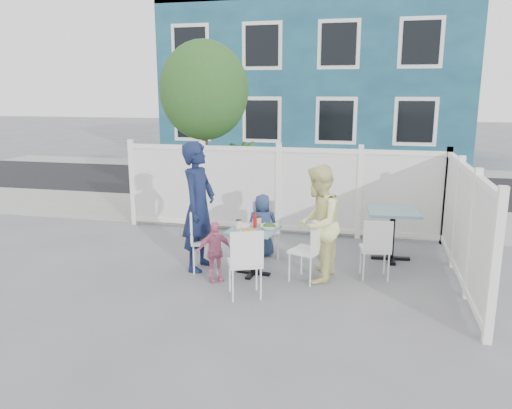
% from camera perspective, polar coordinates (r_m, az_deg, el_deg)
% --- Properties ---
extents(ground, '(80.00, 80.00, 0.00)m').
position_cam_1_polar(ground, '(7.12, -1.85, -8.46)').
color(ground, slate).
extents(near_sidewalk, '(24.00, 2.60, 0.01)m').
position_cam_1_polar(near_sidewalk, '(10.67, 3.38, -1.18)').
color(near_sidewalk, gray).
rests_on(near_sidewalk, ground).
extents(street, '(24.00, 5.00, 0.01)m').
position_cam_1_polar(street, '(14.25, 5.90, 2.33)').
color(street, black).
rests_on(street, ground).
extents(far_sidewalk, '(24.00, 1.60, 0.01)m').
position_cam_1_polar(far_sidewalk, '(17.29, 7.20, 4.15)').
color(far_sidewalk, gray).
rests_on(far_sidewalk, ground).
extents(building, '(11.00, 6.00, 6.00)m').
position_cam_1_polar(building, '(20.53, 7.03, 13.90)').
color(building, navy).
rests_on(building, ground).
extents(fence_back, '(5.86, 0.08, 1.60)m').
position_cam_1_polar(fence_back, '(9.13, 2.58, 1.45)').
color(fence_back, white).
rests_on(fence_back, ground).
extents(fence_right, '(0.08, 3.66, 1.60)m').
position_cam_1_polar(fence_right, '(7.35, 22.68, -2.36)').
color(fence_right, white).
rests_on(fence_right, ground).
extents(tree, '(1.80, 1.62, 3.59)m').
position_cam_1_polar(tree, '(10.26, -5.98, 12.80)').
color(tree, '#382316').
rests_on(tree, ground).
extents(utility_cabinet, '(0.77, 0.59, 1.32)m').
position_cam_1_polar(utility_cabinet, '(11.36, -8.45, 2.93)').
color(utility_cabinet, gold).
rests_on(utility_cabinet, ground).
extents(potted_shrub_a, '(1.07, 1.07, 1.60)m').
position_cam_1_polar(potted_shrub_a, '(9.98, -1.36, 2.51)').
color(potted_shrub_a, '#23421A').
rests_on(potted_shrub_a, ground).
extents(potted_shrub_b, '(1.74, 1.66, 1.50)m').
position_cam_1_polar(potted_shrub_b, '(9.59, 11.26, 1.56)').
color(potted_shrub_b, '#23421A').
rests_on(potted_shrub_b, ground).
extents(main_table, '(0.71, 0.71, 0.68)m').
position_cam_1_polar(main_table, '(7.12, -0.31, -3.96)').
color(main_table, teal).
rests_on(main_table, ground).
extents(spare_table, '(0.82, 0.82, 0.80)m').
position_cam_1_polar(spare_table, '(7.99, 15.35, -1.87)').
color(spare_table, teal).
rests_on(spare_table, ground).
extents(chair_left, '(0.49, 0.50, 0.92)m').
position_cam_1_polar(chair_left, '(7.31, -6.34, -3.50)').
color(chair_left, white).
rests_on(chair_left, ground).
extents(chair_right, '(0.51, 0.52, 0.89)m').
position_cam_1_polar(chair_right, '(6.89, 6.33, -4.70)').
color(chair_right, white).
rests_on(chair_right, ground).
extents(chair_back, '(0.52, 0.52, 0.88)m').
position_cam_1_polar(chair_back, '(7.91, 0.92, -2.34)').
color(chair_back, white).
rests_on(chair_back, ground).
extents(chair_near, '(0.54, 0.53, 0.91)m').
position_cam_1_polar(chair_near, '(6.30, -1.18, -6.19)').
color(chair_near, white).
rests_on(chair_near, ground).
extents(chair_spare, '(0.45, 0.44, 0.87)m').
position_cam_1_polar(chair_spare, '(7.12, 13.57, -4.50)').
color(chair_spare, white).
rests_on(chair_spare, ground).
extents(man, '(0.51, 0.73, 1.88)m').
position_cam_1_polar(man, '(7.31, -6.57, -0.24)').
color(man, '#131C3E').
rests_on(man, ground).
extents(woman, '(0.70, 0.85, 1.62)m').
position_cam_1_polar(woman, '(6.89, 7.08, -2.19)').
color(woman, '#E7E548').
rests_on(woman, ground).
extents(boy, '(0.54, 0.40, 1.00)m').
position_cam_1_polar(boy, '(7.93, 0.75, -2.39)').
color(boy, navy).
rests_on(boy, ground).
extents(toddler, '(0.53, 0.46, 0.85)m').
position_cam_1_polar(toddler, '(6.93, -4.77, -5.37)').
color(toddler, pink).
rests_on(toddler, ground).
extents(plate_main, '(0.23, 0.23, 0.01)m').
position_cam_1_polar(plate_main, '(6.93, -0.96, -3.04)').
color(plate_main, white).
rests_on(plate_main, main_table).
extents(plate_side, '(0.23, 0.23, 0.02)m').
position_cam_1_polar(plate_side, '(7.24, -1.56, -2.36)').
color(plate_side, white).
rests_on(plate_side, main_table).
extents(salad_bowl, '(0.25, 0.25, 0.06)m').
position_cam_1_polar(salad_bowl, '(7.04, 1.54, -2.59)').
color(salad_bowl, white).
rests_on(salad_bowl, main_table).
extents(coffee_cup_a, '(0.08, 0.08, 0.12)m').
position_cam_1_polar(coffee_cup_a, '(7.07, -2.03, -2.30)').
color(coffee_cup_a, beige).
rests_on(coffee_cup_a, main_table).
extents(coffee_cup_b, '(0.08, 0.08, 0.11)m').
position_cam_1_polar(coffee_cup_b, '(7.25, 0.31, -1.92)').
color(coffee_cup_b, beige).
rests_on(coffee_cup_b, main_table).
extents(ketchup_bottle, '(0.05, 0.05, 0.17)m').
position_cam_1_polar(ketchup_bottle, '(7.11, -0.13, -1.98)').
color(ketchup_bottle, '#AD0D0D').
rests_on(ketchup_bottle, main_table).
extents(salt_shaker, '(0.03, 0.03, 0.07)m').
position_cam_1_polar(salt_shaker, '(7.33, -0.29, -1.93)').
color(salt_shaker, white).
rests_on(salt_shaker, main_table).
extents(pepper_shaker, '(0.03, 0.03, 0.07)m').
position_cam_1_polar(pepper_shaker, '(7.32, -0.04, -1.98)').
color(pepper_shaker, black).
rests_on(pepper_shaker, main_table).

